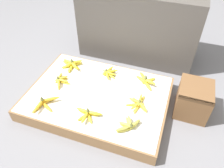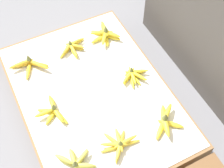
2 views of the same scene
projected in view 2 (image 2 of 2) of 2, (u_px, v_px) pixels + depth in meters
The scene contains 10 objects.
ground_plane at pixel (94, 104), 2.07m from camera, with size 10.00×10.00×0.00m, color slate.
display_platform at pixel (94, 99), 2.02m from camera, with size 1.28×0.91×0.13m.
banana_bunch_front_left at pixel (29, 65), 2.06m from camera, with size 0.17×0.25×0.10m.
banana_bunch_front_midleft at pixel (53, 111), 1.86m from camera, with size 0.22×0.17×0.09m.
banana_bunch_front_midright at pixel (76, 161), 1.68m from camera, with size 0.17×0.19×0.09m.
banana_bunch_middle_left at pixel (72, 47), 2.16m from camera, with size 0.17×0.24×0.08m.
banana_bunch_middle_midright at pixel (119, 144), 1.74m from camera, with size 0.21×0.23×0.08m.
banana_bunch_back_left at pixel (105, 34), 2.22m from camera, with size 0.24×0.21×0.11m.
banana_bunch_back_midleft at pixel (133, 75), 2.02m from camera, with size 0.16×0.21×0.08m.
banana_bunch_back_midright at pixel (166, 121), 1.81m from camera, with size 0.22×0.21×0.11m.
Camera 2 is at (1.02, -0.38, 1.77)m, focal length 50.00 mm.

